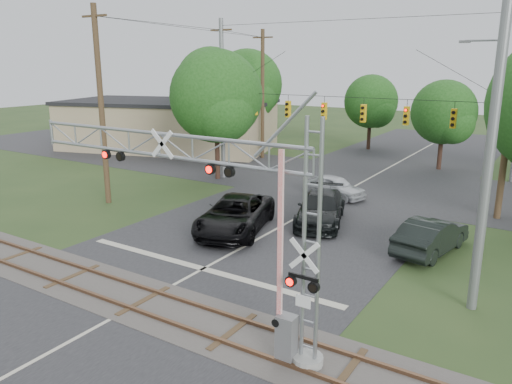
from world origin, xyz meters
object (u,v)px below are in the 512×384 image
Objects in this scene: car_dark at (321,208)px; commercial_building at (168,124)px; streetlight at (492,109)px; crossing_gantry at (212,200)px; sedan_silver at (335,186)px; traffic_signal_span at (357,109)px; pickup_black at (235,215)px.

car_dark is 0.25× the size of commercial_building.
commercial_building is 30.16m from streetlight.
streetlight reaches higher than crossing_gantry.
sedan_silver is at bearing 101.59° from crossing_gantry.
sedan_silver is at bearing -142.19° from traffic_signal_span.
pickup_black is 18.37m from streetlight.
traffic_signal_span reaches higher than commercial_building.
traffic_signal_span is 11.14m from pickup_black.
commercial_building is (-21.92, 8.51, 1.69)m from sedan_silver.
crossing_gantry is at bearing -100.42° from streetlight.
commercial_building is (-25.54, 26.13, -2.09)m from crossing_gantry.
commercial_building is (-20.32, 17.48, 1.52)m from pickup_black.
crossing_gantry is 10.72m from pickup_black.
car_dark is at bearing -119.57° from streetlight.
streetlight is (29.88, -2.52, 3.21)m from commercial_building.
car_dark is 0.57× the size of streetlight.
streetlight is at bearing 40.15° from pickup_black.
traffic_signal_span is at bearing -34.98° from commercial_building.
pickup_black is 1.11× the size of car_dark.
crossing_gantry reaches higher than pickup_black.
pickup_black is 4.80m from car_dark.
pickup_black reaches higher than sedan_silver.
traffic_signal_span is 3.36× the size of car_dark.
car_dark is at bearing -46.80° from commercial_building.
car_dark is 27.28m from commercial_building.
car_dark is (-2.08, 12.27, -3.66)m from crossing_gantry.
car_dark is (0.57, -6.09, -4.86)m from traffic_signal_span.
crossing_gantry is 2.70× the size of sedan_silver.
car_dark is at bearing -84.69° from traffic_signal_span.
sedan_silver is (1.61, 8.97, -0.17)m from pickup_black.
commercial_building reaches higher than car_dark.
traffic_signal_span is (-2.65, 18.36, 1.20)m from crossing_gantry.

